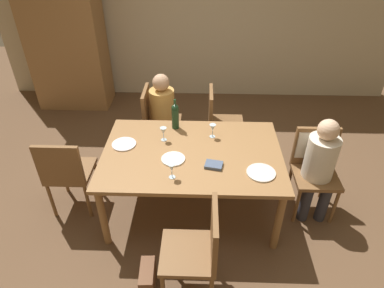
% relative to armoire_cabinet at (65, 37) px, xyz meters
% --- Properties ---
extents(ground_plane, '(10.00, 10.00, 0.00)m').
position_rel_armoire_cabinet_xyz_m(ground_plane, '(1.98, -2.34, -1.10)').
color(ground_plane, brown).
extents(rear_room_partition, '(6.40, 0.12, 2.70)m').
position_rel_armoire_cabinet_xyz_m(rear_room_partition, '(1.98, 0.45, 0.25)').
color(rear_room_partition, beige).
rests_on(rear_room_partition, ground_plane).
extents(armoire_cabinet, '(1.18, 0.62, 2.18)m').
position_rel_armoire_cabinet_xyz_m(armoire_cabinet, '(0.00, 0.00, 0.00)').
color(armoire_cabinet, olive).
rests_on(armoire_cabinet, ground_plane).
extents(dining_table, '(1.76, 1.18, 0.74)m').
position_rel_armoire_cabinet_xyz_m(dining_table, '(1.98, -2.34, -0.43)').
color(dining_table, olive).
rests_on(dining_table, ground_plane).
extents(chair_right_end, '(0.44, 0.46, 0.92)m').
position_rel_armoire_cabinet_xyz_m(chair_right_end, '(3.24, -2.22, -0.50)').
color(chair_right_end, brown).
rests_on(chair_right_end, ground_plane).
extents(chair_far_left, '(0.44, 0.44, 0.92)m').
position_rel_armoire_cabinet_xyz_m(chair_far_left, '(1.50, -1.37, -0.56)').
color(chair_far_left, brown).
rests_on(chair_far_left, ground_plane).
extents(chair_left_end, '(0.44, 0.44, 0.92)m').
position_rel_armoire_cabinet_xyz_m(chair_left_end, '(0.72, -2.43, -0.56)').
color(chair_left_end, brown).
rests_on(chair_left_end, ground_plane).
extents(chair_far_right, '(0.44, 0.44, 0.92)m').
position_rel_armoire_cabinet_xyz_m(chair_far_right, '(2.29, -1.37, -0.56)').
color(chair_far_right, brown).
rests_on(chair_far_right, ground_plane).
extents(chair_near, '(0.44, 0.44, 0.92)m').
position_rel_armoire_cabinet_xyz_m(chair_near, '(2.07, -3.31, -0.56)').
color(chair_near, brown).
rests_on(chair_near, ground_plane).
extents(person_woman_host, '(0.30, 0.35, 1.13)m').
position_rel_armoire_cabinet_xyz_m(person_woman_host, '(3.24, -2.37, -0.44)').
color(person_woman_host, '#33333D').
rests_on(person_woman_host, ground_plane).
extents(person_man_bearded, '(0.35, 0.30, 1.12)m').
position_rel_armoire_cabinet_xyz_m(person_man_bearded, '(1.61, -1.37, -0.45)').
color(person_man_bearded, '#33333D').
rests_on(person_man_bearded, ground_plane).
extents(wine_bottle_tall_green, '(0.08, 0.08, 0.34)m').
position_rel_armoire_cabinet_xyz_m(wine_bottle_tall_green, '(1.79, -1.90, -0.21)').
color(wine_bottle_tall_green, '#19381E').
rests_on(wine_bottle_tall_green, dining_table).
extents(wine_glass_near_left, '(0.07, 0.07, 0.15)m').
position_rel_armoire_cabinet_xyz_m(wine_glass_near_left, '(2.19, -2.06, -0.25)').
color(wine_glass_near_left, silver).
rests_on(wine_glass_near_left, dining_table).
extents(wine_glass_centre, '(0.07, 0.07, 0.15)m').
position_rel_armoire_cabinet_xyz_m(wine_glass_centre, '(1.82, -2.72, -0.25)').
color(wine_glass_centre, silver).
rests_on(wine_glass_centre, dining_table).
extents(wine_glass_near_right, '(0.07, 0.07, 0.15)m').
position_rel_armoire_cabinet_xyz_m(wine_glass_near_right, '(1.68, -2.14, -0.25)').
color(wine_glass_near_right, silver).
rests_on(wine_glass_near_right, dining_table).
extents(dinner_plate_host, '(0.26, 0.26, 0.01)m').
position_rel_armoire_cabinet_xyz_m(dinner_plate_host, '(2.62, -2.64, -0.35)').
color(dinner_plate_host, silver).
rests_on(dinner_plate_host, dining_table).
extents(dinner_plate_guest_left, '(0.24, 0.24, 0.01)m').
position_rel_armoire_cabinet_xyz_m(dinner_plate_guest_left, '(1.29, -2.23, -0.35)').
color(dinner_plate_guest_left, white).
rests_on(dinner_plate_guest_left, dining_table).
extents(dinner_plate_guest_right, '(0.23, 0.23, 0.01)m').
position_rel_armoire_cabinet_xyz_m(dinner_plate_guest_right, '(1.81, -2.46, -0.35)').
color(dinner_plate_guest_right, white).
rests_on(dinner_plate_guest_right, dining_table).
extents(folded_napkin, '(0.18, 0.15, 0.03)m').
position_rel_armoire_cabinet_xyz_m(folded_napkin, '(2.19, -2.55, -0.35)').
color(folded_napkin, '#4C5B75').
rests_on(folded_napkin, dining_table).
extents(handbag, '(0.13, 0.29, 0.22)m').
position_rel_armoire_cabinet_xyz_m(handbag, '(1.63, -3.31, -0.99)').
color(handbag, brown).
rests_on(handbag, ground_plane).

